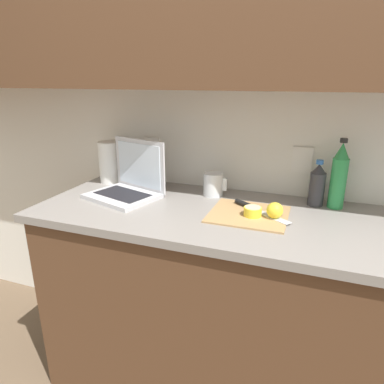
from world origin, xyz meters
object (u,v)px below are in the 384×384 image
object	(u,v)px
laptop	(130,183)
lemon_whole_beside	(275,210)
lemon_half_cut	(253,211)
measuring_cup	(213,184)
cutting_board	(249,214)
bottle_green_soda	(339,177)
knife	(252,207)
paper_towel_roll	(111,162)
bottle_oil_tall	(317,185)

from	to	relation	value
laptop	lemon_whole_beside	bearing A→B (deg)	11.83
laptop	lemon_half_cut	size ratio (longest dim) A/B	5.17
lemon_half_cut	measuring_cup	distance (m)	0.32
cutting_board	bottle_green_soda	xyz separation A→B (m)	(0.34, 0.22, 0.14)
knife	paper_towel_roll	distance (m)	0.82
cutting_board	bottle_oil_tall	world-z (taller)	bottle_oil_tall
cutting_board	measuring_cup	bearing A→B (deg)	137.49
knife	laptop	bearing A→B (deg)	-146.98
knife	bottle_oil_tall	size ratio (longest dim) A/B	1.26
knife	lemon_half_cut	xyz separation A→B (m)	(0.02, -0.07, 0.01)
bottle_green_soda	laptop	bearing A→B (deg)	-169.64
paper_towel_roll	laptop	bearing A→B (deg)	-39.23
knife	lemon_half_cut	world-z (taller)	lemon_half_cut
laptop	bottle_oil_tall	bearing A→B (deg)	28.64
knife	bottle_green_soda	world-z (taller)	bottle_green_soda
lemon_whole_beside	bottle_green_soda	world-z (taller)	bottle_green_soda
paper_towel_roll	measuring_cup	bearing A→B (deg)	-2.68
bottle_oil_tall	measuring_cup	bearing A→B (deg)	-176.76
paper_towel_roll	bottle_green_soda	bearing A→B (deg)	-0.05
laptop	lemon_whole_beside	world-z (taller)	laptop
bottle_oil_tall	lemon_whole_beside	bearing A→B (deg)	-122.41
cutting_board	bottle_oil_tall	size ratio (longest dim) A/B	1.53
lemon_whole_beside	bottle_oil_tall	world-z (taller)	bottle_oil_tall
laptop	knife	xyz separation A→B (m)	(0.59, -0.00, -0.05)
measuring_cup	bottle_green_soda	bearing A→B (deg)	2.76
bottle_oil_tall	lemon_half_cut	bearing A→B (deg)	-134.31
laptop	lemon_half_cut	distance (m)	0.61
laptop	knife	world-z (taller)	laptop
cutting_board	lemon_half_cut	xyz separation A→B (m)	(0.02, -0.02, 0.02)
lemon_half_cut	bottle_oil_tall	size ratio (longest dim) A/B	0.35
laptop	measuring_cup	world-z (taller)	laptop
paper_towel_roll	knife	bearing A→B (deg)	-12.16
lemon_whole_beside	bottle_oil_tall	distance (m)	0.28
laptop	paper_towel_roll	size ratio (longest dim) A/B	1.70
lemon_half_cut	lemon_whole_beside	distance (m)	0.09
measuring_cup	paper_towel_roll	world-z (taller)	paper_towel_roll
cutting_board	lemon_half_cut	bearing A→B (deg)	-46.46
bottle_green_soda	bottle_oil_tall	xyz separation A→B (m)	(-0.08, 0.00, -0.05)
lemon_whole_beside	paper_towel_roll	size ratio (longest dim) A/B	0.30
lemon_whole_beside	measuring_cup	bearing A→B (deg)	146.68
cutting_board	bottle_green_soda	distance (m)	0.43
cutting_board	knife	world-z (taller)	knife
lemon_whole_beside	paper_towel_roll	distance (m)	0.93
bottle_green_soda	paper_towel_roll	distance (m)	1.13
knife	lemon_half_cut	bearing A→B (deg)	-43.60
bottle_green_soda	measuring_cup	xyz separation A→B (m)	(-0.55, -0.03, -0.08)
lemon_half_cut	bottle_oil_tall	xyz separation A→B (m)	(0.24, 0.24, 0.07)
knife	lemon_half_cut	size ratio (longest dim) A/B	3.57
lemon_whole_beside	bottle_oil_tall	bearing A→B (deg)	57.59
laptop	bottle_green_soda	size ratio (longest dim) A/B	1.23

